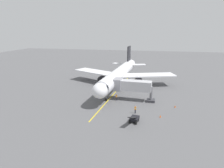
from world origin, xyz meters
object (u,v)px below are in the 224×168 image
object	(u,v)px
ground_crew_wing_walker	(150,83)
belt_loader_near_nose	(134,119)
airplane	(119,74)
safety_cone_nose_left	(160,116)
ground_crew_marshaller	(116,97)
safety_cone_nose_right	(175,106)
jet_bridge	(129,86)
ground_crew_loader	(135,109)

from	to	relation	value
ground_crew_wing_walker	belt_loader_near_nose	distance (m)	27.71
airplane	ground_crew_wing_walker	xyz separation A→B (m)	(-9.53, -3.36, -3.12)
safety_cone_nose_left	ground_crew_marshaller	bearing A→B (deg)	-36.86
ground_crew_wing_walker	safety_cone_nose_right	world-z (taller)	ground_crew_wing_walker
ground_crew_wing_walker	jet_bridge	bearing A→B (deg)	72.00
airplane	safety_cone_nose_right	bearing A→B (deg)	137.59
ground_crew_marshaller	jet_bridge	bearing A→B (deg)	-158.09
ground_crew_marshaller	ground_crew_wing_walker	bearing A→B (deg)	-116.01
airplane	safety_cone_nose_right	world-z (taller)	airplane
jet_bridge	ground_crew_loader	bearing A→B (deg)	106.81
airplane	ground_crew_loader	world-z (taller)	airplane
ground_crew_loader	safety_cone_nose_right	xyz separation A→B (m)	(-8.75, -5.40, -0.61)
belt_loader_near_nose	ground_crew_wing_walker	bearing A→B (deg)	-94.31
airplane	jet_bridge	size ratio (longest dim) A/B	3.51
airplane	ground_crew_loader	size ratio (longest dim) A/B	23.59
jet_bridge	ground_crew_wing_walker	distance (m)	15.98
safety_cone_nose_left	safety_cone_nose_right	bearing A→B (deg)	-118.50
jet_bridge	ground_crew_wing_walker	xyz separation A→B (m)	(-4.86, -14.95, -2.88)
jet_bridge	belt_loader_near_nose	size ratio (longest dim) A/B	2.44
ground_crew_wing_walker	airplane	bearing A→B (deg)	19.42
airplane	belt_loader_near_nose	size ratio (longest dim) A/B	8.56
airplane	jet_bridge	world-z (taller)	airplane
ground_crew_wing_walker	safety_cone_nose_left	distance (m)	24.50
ground_crew_wing_walker	ground_crew_marshaller	bearing A→B (deg)	63.99
jet_bridge	ground_crew_wing_walker	bearing A→B (deg)	-108.00
ground_crew_loader	safety_cone_nose_right	distance (m)	10.30
belt_loader_near_nose	safety_cone_nose_left	bearing A→B (deg)	-146.68
airplane	ground_crew_marshaller	xyz separation A→B (m)	(-1.64, 12.81, -3.12)
jet_bridge	ground_crew_loader	xyz separation A→B (m)	(-2.54, 8.39, -2.88)
airplane	belt_loader_near_nose	world-z (taller)	airplane
airplane	belt_loader_near_nose	distance (m)	25.60
ground_crew_wing_walker	belt_loader_near_nose	size ratio (longest dim) A/B	0.36
jet_bridge	belt_loader_near_nose	world-z (taller)	jet_bridge
jet_bridge	safety_cone_nose_left	xyz separation A→B (m)	(-7.83, 9.36, -3.49)
ground_crew_wing_walker	safety_cone_nose_left	bearing A→B (deg)	96.97
ground_crew_marshaller	safety_cone_nose_left	size ratio (longest dim) A/B	3.11
airplane	safety_cone_nose_right	xyz separation A→B (m)	(-15.96, 14.58, -3.73)
belt_loader_near_nose	safety_cone_nose_right	xyz separation A→B (m)	(-8.51, -9.69, -0.44)
jet_bridge	safety_cone_nose_right	world-z (taller)	jet_bridge
airplane	ground_crew_loader	distance (m)	21.47
jet_bridge	safety_cone_nose_left	bearing A→B (deg)	129.91
safety_cone_nose_left	safety_cone_nose_right	distance (m)	7.25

